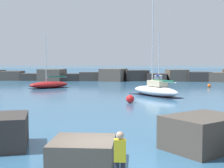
# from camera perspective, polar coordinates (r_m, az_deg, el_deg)

# --- Properties ---
(ground_plane) EXTENTS (600.00, 600.00, 0.00)m
(ground_plane) POSITION_cam_1_polar(r_m,az_deg,el_deg) (12.00, -1.86, -14.62)
(ground_plane) COLOR #336084
(open_sea_beyond) EXTENTS (400.00, 116.00, 0.01)m
(open_sea_beyond) POSITION_cam_1_polar(r_m,az_deg,el_deg) (123.29, 3.32, 2.30)
(open_sea_beyond) COLOR #235175
(open_sea_beyond) RESTS_ON ground
(breakwater_jetty) EXTENTS (65.00, 7.05, 2.60)m
(breakwater_jetty) POSITION_cam_1_polar(r_m,az_deg,el_deg) (63.20, 4.81, 1.55)
(breakwater_jetty) COLOR #383330
(breakwater_jetty) RESTS_ON ground
(foreground_rocks) EXTENTS (14.50, 8.20, 1.48)m
(foreground_rocks) POSITION_cam_1_polar(r_m,az_deg,el_deg) (12.54, 2.07, -10.74)
(foreground_rocks) COLOR #423D38
(foreground_rocks) RESTS_ON ground
(sailboat_moored_2) EXTENTS (3.04, 7.41, 8.31)m
(sailboat_moored_2) POSITION_cam_1_polar(r_m,az_deg,el_deg) (47.70, 8.48, 0.25)
(sailboat_moored_2) COLOR black
(sailboat_moored_2) RESTS_ON ground
(sailboat_moored_3) EXTENTS (6.00, 7.16, 10.86)m
(sailboat_moored_3) POSITION_cam_1_polar(r_m,az_deg,el_deg) (35.48, 7.94, -1.09)
(sailboat_moored_3) COLOR white
(sailboat_moored_3) RESTS_ON ground
(sailboat_moored_5) EXTENTS (5.96, 5.55, 7.66)m
(sailboat_moored_5) POSITION_cam_1_polar(r_m,az_deg,el_deg) (46.42, -11.41, -0.10)
(sailboat_moored_5) COLOR maroon
(sailboat_moored_5) RESTS_ON ground
(mooring_buoy_orange_near) EXTENTS (0.53, 0.53, 0.73)m
(mooring_buoy_orange_near) POSITION_cam_1_polar(r_m,az_deg,el_deg) (48.80, 17.35, -0.31)
(mooring_buoy_orange_near) COLOR #EA5914
(mooring_buoy_orange_near) RESTS_ON ground
(mooring_buoy_far_side) EXTENTS (0.76, 0.76, 0.96)m
(mooring_buoy_far_side) POSITION_cam_1_polar(r_m,az_deg,el_deg) (29.19, 3.33, -2.73)
(mooring_buoy_far_side) COLOR red
(mooring_buoy_far_side) RESTS_ON ground
(person_on_rocks) EXTENTS (0.36, 0.23, 1.77)m
(person_on_rocks) POSITION_cam_1_polar(r_m,az_deg,el_deg) (9.60, 1.46, -13.19)
(person_on_rocks) COLOR #282833
(person_on_rocks) RESTS_ON ground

